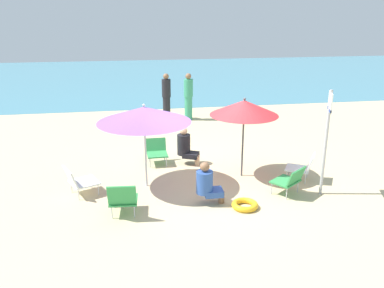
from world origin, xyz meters
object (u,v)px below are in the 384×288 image
at_px(beach_chair_d, 290,179).
at_px(person_b, 207,184).
at_px(beach_chair_b, 79,180).
at_px(person_c, 166,96).
at_px(umbrella_purple, 144,114).
at_px(beach_chair_e, 157,151).
at_px(person_d, 188,97).
at_px(swim_ring, 245,205).
at_px(beach_chair_c, 303,166).
at_px(umbrella_red, 244,108).
at_px(warning_sign, 327,130).
at_px(person_a, 186,146).
at_px(beach_chair_a, 123,198).

distance_m(beach_chair_d, person_b, 1.75).
relative_size(beach_chair_b, beach_chair_d, 1.02).
xyz_separation_m(person_b, person_c, (-0.10, 6.61, 0.37)).
xyz_separation_m(umbrella_purple, beach_chair_d, (2.86, -0.92, -1.25)).
height_order(beach_chair_b, beach_chair_e, beach_chair_b).
bearing_deg(person_d, beach_chair_e, 48.70).
relative_size(beach_chair_e, swim_ring, 1.17).
bearing_deg(beach_chair_c, umbrella_purple, 25.85).
distance_m(beach_chair_b, swim_ring, 3.38).
xyz_separation_m(umbrella_red, warning_sign, (1.34, -1.20, -0.21)).
relative_size(person_b, warning_sign, 0.40).
height_order(umbrella_purple, beach_chair_e, umbrella_purple).
bearing_deg(umbrella_purple, person_b, -42.91).
xyz_separation_m(beach_chair_d, swim_ring, (-1.06, -0.41, -0.28)).
xyz_separation_m(person_b, person_d, (0.63, 6.36, 0.38)).
xyz_separation_m(umbrella_purple, person_a, (1.03, 1.17, -1.13)).
bearing_deg(beach_chair_b, umbrella_red, -17.71).
relative_size(beach_chair_c, beach_chair_e, 1.24).
distance_m(beach_chair_a, beach_chair_d, 3.37).
bearing_deg(person_b, person_d, 85.93).
relative_size(umbrella_purple, beach_chair_e, 3.24).
relative_size(person_b, person_c, 0.55).
bearing_deg(umbrella_red, beach_chair_d, -59.09).
xyz_separation_m(beach_chair_a, beach_chair_b, (-0.88, 1.04, -0.03)).
bearing_deg(person_a, warning_sign, -15.28).
distance_m(person_a, swim_ring, 2.64).
bearing_deg(beach_chair_e, person_b, 17.03).
xyz_separation_m(person_d, warning_sign, (1.77, -6.31, 0.58)).
bearing_deg(warning_sign, beach_chair_d, -165.05).
height_order(beach_chair_d, person_c, person_c).
xyz_separation_m(beach_chair_e, swim_ring, (1.47, -2.68, -0.26)).
relative_size(beach_chair_b, person_a, 0.83).
xyz_separation_m(beach_chair_d, warning_sign, (0.66, -0.06, 1.04)).
bearing_deg(swim_ring, person_d, 90.45).
relative_size(umbrella_purple, warning_sign, 0.89).
relative_size(person_a, warning_sign, 0.43).
relative_size(person_d, swim_ring, 3.11).
height_order(beach_chair_b, person_c, person_c).
bearing_deg(warning_sign, beach_chair_b, -168.46).
bearing_deg(person_c, beach_chair_e, -94.10).
height_order(umbrella_red, swim_ring, umbrella_red).
xyz_separation_m(beach_chair_a, beach_chair_c, (3.93, 1.00, -0.02)).
relative_size(beach_chair_c, warning_sign, 0.34).
xyz_separation_m(umbrella_purple, warning_sign, (3.52, -0.98, -0.21)).
bearing_deg(swim_ring, person_a, 107.18).
bearing_deg(person_a, beach_chair_e, -169.27).
bearing_deg(beach_chair_e, umbrella_purple, -15.00).
relative_size(umbrella_red, beach_chair_a, 2.63).
distance_m(umbrella_purple, person_a, 1.92).
distance_m(beach_chair_b, person_a, 2.79).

